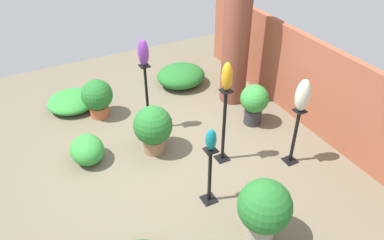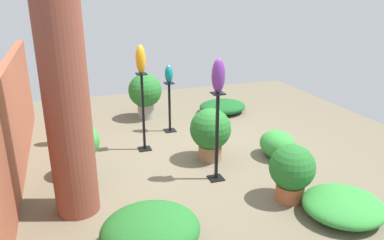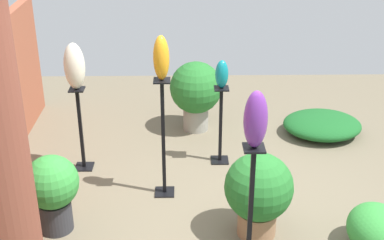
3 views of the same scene
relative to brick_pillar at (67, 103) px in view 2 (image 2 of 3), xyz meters
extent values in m
plane|color=#6B604C|center=(0.96, -1.71, -1.32)|extent=(8.00, 8.00, 0.00)
cube|color=#9E5138|center=(0.96, 0.72, -0.55)|extent=(5.60, 0.12, 1.55)
cylinder|color=brown|center=(0.00, 0.00, 0.00)|extent=(0.49, 0.49, 2.65)
cube|color=black|center=(2.13, -1.73, -1.32)|extent=(0.20, 0.20, 0.01)
cube|color=black|center=(2.13, -1.73, -0.87)|extent=(0.04, 0.04, 0.91)
cube|color=black|center=(2.13, -1.73, -0.42)|extent=(0.16, 0.16, 0.01)
cube|color=black|center=(1.47, -1.12, -1.32)|extent=(0.20, 0.20, 0.01)
cube|color=black|center=(1.47, -1.12, -0.69)|extent=(0.04, 0.04, 1.26)
cube|color=black|center=(1.47, -1.12, -0.07)|extent=(0.16, 0.16, 0.02)
cube|color=black|center=(0.17, -1.83, -1.32)|extent=(0.20, 0.20, 0.01)
cube|color=black|center=(0.17, -1.83, -0.71)|extent=(0.04, 0.04, 1.23)
cube|color=black|center=(0.17, -1.83, -0.10)|extent=(0.16, 0.16, 0.02)
cube|color=black|center=(2.01, -0.19, -1.32)|extent=(0.20, 0.20, 0.01)
cube|color=black|center=(2.01, -0.19, -0.84)|extent=(0.04, 0.04, 0.96)
cube|color=black|center=(2.01, -0.19, -0.37)|extent=(0.16, 0.16, 0.01)
ellipsoid|color=#0F727A|center=(2.13, -1.73, -0.26)|extent=(0.13, 0.14, 0.31)
ellipsoid|color=orange|center=(1.47, -1.12, 0.15)|extent=(0.16, 0.15, 0.43)
ellipsoid|color=#6B2D8C|center=(0.17, -1.83, 0.13)|extent=(0.17, 0.17, 0.44)
ellipsoid|color=beige|center=(2.01, -0.19, -0.11)|extent=(0.20, 0.22, 0.50)
cylinder|color=#936B4C|center=(0.77, -1.98, -1.20)|extent=(0.36, 0.36, 0.24)
sphere|color=#236B28|center=(0.77, -1.98, -0.82)|extent=(0.62, 0.62, 0.62)
cylinder|color=#2D2D33|center=(0.87, -0.12, -1.17)|extent=(0.31, 0.31, 0.30)
sphere|color=#338C38|center=(0.87, -0.12, -0.81)|extent=(0.50, 0.50, 0.50)
cylinder|color=#B25B38|center=(-0.62, -2.49, -1.22)|extent=(0.35, 0.35, 0.21)
sphere|color=#236B28|center=(-0.62, -2.49, -0.88)|extent=(0.56, 0.56, 0.56)
cylinder|color=gray|center=(2.98, -1.47, -1.17)|extent=(0.32, 0.32, 0.30)
sphere|color=#236B28|center=(2.98, -1.47, -0.75)|extent=(0.66, 0.66, 0.66)
ellipsoid|color=#195923|center=(2.80, -3.07, -1.19)|extent=(0.84, 0.98, 0.26)
ellipsoid|color=#236B28|center=(-0.96, -0.65, -1.11)|extent=(0.91, 1.01, 0.42)
ellipsoid|color=#338C38|center=(0.52, -3.00, -1.12)|extent=(0.63, 0.52, 0.42)
ellipsoid|color=#338C38|center=(-1.13, -2.87, -1.19)|extent=(0.91, 0.94, 0.27)
camera|label=1|loc=(5.25, -3.61, 2.61)|focal=35.00mm
camera|label=2|loc=(-4.07, -0.02, 1.17)|focal=35.00mm
camera|label=3|loc=(-3.26, -1.32, 1.74)|focal=50.00mm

